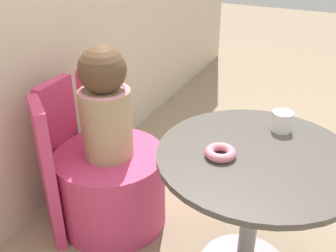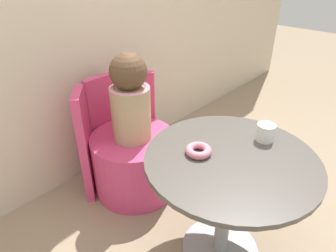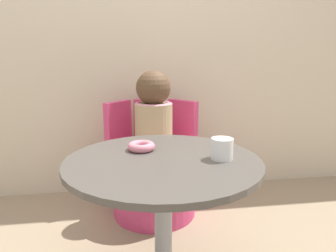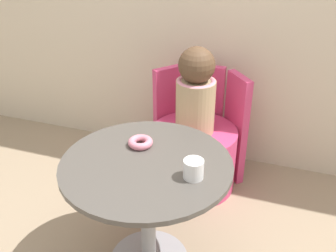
% 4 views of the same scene
% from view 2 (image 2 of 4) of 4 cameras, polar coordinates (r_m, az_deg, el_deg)
% --- Properties ---
extents(ground_plane, '(12.00, 12.00, 0.00)m').
position_cam_2_polar(ground_plane, '(1.82, 7.29, -22.60)').
color(ground_plane, gray).
extents(back_wall, '(6.00, 0.06, 2.40)m').
position_cam_2_polar(back_wall, '(1.97, -19.79, 21.54)').
color(back_wall, beige).
rests_on(back_wall, ground_plane).
extents(round_table, '(0.80, 0.80, 0.63)m').
position_cam_2_polar(round_table, '(1.49, 11.42, -10.27)').
color(round_table, '#99999E').
rests_on(round_table, ground_plane).
extents(tub_chair, '(0.56, 0.56, 0.42)m').
position_cam_2_polar(tub_chair, '(2.05, -6.38, -6.97)').
color(tub_chair, '#D13D70').
rests_on(tub_chair, ground_plane).
extents(booth_backrest, '(0.65, 0.24, 0.75)m').
position_cam_2_polar(booth_backrest, '(2.11, -10.80, -0.75)').
color(booth_backrest, '#D13D70').
rests_on(booth_backrest, ground_plane).
extents(child_figure, '(0.24, 0.24, 0.55)m').
position_cam_2_polar(child_figure, '(1.81, -7.22, 5.14)').
color(child_figure, tan).
rests_on(child_figure, tub_chair).
extents(donut, '(0.12, 0.12, 0.04)m').
position_cam_2_polar(donut, '(1.39, 5.83, -4.66)').
color(donut, pink).
rests_on(donut, round_table).
extents(cup, '(0.09, 0.09, 0.09)m').
position_cam_2_polar(cup, '(1.54, 18.06, -1.16)').
color(cup, white).
rests_on(cup, round_table).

